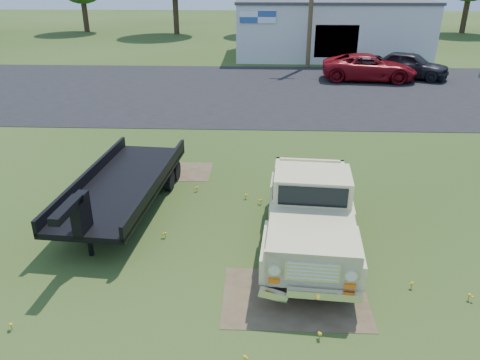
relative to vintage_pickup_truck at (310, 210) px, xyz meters
name	(u,v)px	position (x,y,z in m)	size (l,w,h in m)	color
ground	(231,224)	(-1.96, 0.94, -0.98)	(140.00, 140.00, 0.00)	#2A3F14
asphalt_lot	(247,91)	(-1.96, 15.94, -0.98)	(90.00, 14.00, 0.02)	black
dirt_patch_a	(295,298)	(-0.46, -2.06, -0.98)	(3.00, 2.00, 0.01)	#4E412A
dirt_patch_b	(178,171)	(-3.96, 4.44, -0.98)	(2.20, 1.60, 0.01)	#4E412A
commercial_building	(329,27)	(4.04, 27.93, 1.12)	(14.20, 8.20, 4.15)	silver
vintage_pickup_truck	(310,210)	(0.00, 0.00, 0.00)	(2.11, 5.42, 1.97)	beige
flatbed_trailer	(123,181)	(-5.02, 1.74, -0.12)	(2.12, 6.37, 1.74)	black
red_pickup	(369,68)	(5.35, 18.89, -0.21)	(2.57, 5.57, 1.55)	maroon
dark_sedan	(409,65)	(7.98, 19.69, -0.19)	(1.88, 4.66, 1.59)	black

